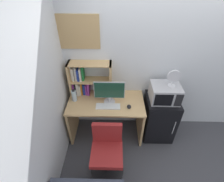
{
  "coord_description": "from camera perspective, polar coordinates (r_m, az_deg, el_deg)",
  "views": [
    {
      "loc": [
        -0.78,
        -2.37,
        2.58
      ],
      "look_at": [
        -0.83,
        -0.35,
        1.03
      ],
      "focal_mm": 26.67,
      "sensor_mm": 36.0,
      "label": 1
    }
  ],
  "objects": [
    {
      "name": "wall_back",
      "position": [
        2.96,
        25.01,
        8.25
      ],
      "size": [
        6.4,
        0.04,
        2.6
      ],
      "primitive_type": "cube",
      "color": "silver",
      "rests_on": "ground_plane"
    },
    {
      "name": "wall_left",
      "position": [
        1.71,
        -30.36,
        -18.06
      ],
      "size": [
        0.04,
        4.4,
        2.6
      ],
      "primitive_type": "cube",
      "color": "silver",
      "rests_on": "ground_plane"
    },
    {
      "name": "desk",
      "position": [
        2.89,
        -1.98,
        -7.32
      ],
      "size": [
        1.24,
        0.65,
        0.78
      ],
      "color": "tan",
      "rests_on": "ground_plane"
    },
    {
      "name": "hutch_bookshelf",
      "position": [
        2.77,
        -9.38,
        3.87
      ],
      "size": [
        0.69,
        0.23,
        0.59
      ],
      "color": "tan",
      "rests_on": "desk"
    },
    {
      "name": "monitor",
      "position": [
        2.59,
        -0.92,
        -0.12
      ],
      "size": [
        0.49,
        0.18,
        0.39
      ],
      "color": "#B7B7BC",
      "rests_on": "desk"
    },
    {
      "name": "keyboard",
      "position": [
        2.63,
        -1.36,
        -5.3
      ],
      "size": [
        0.38,
        0.13,
        0.02
      ],
      "primitive_type": "cube",
      "color": "silver",
      "rests_on": "desk"
    },
    {
      "name": "computer_mouse",
      "position": [
        2.63,
        5.85,
        -5.36
      ],
      "size": [
        0.07,
        0.09,
        0.04
      ],
      "primitive_type": "ellipsoid",
      "color": "black",
      "rests_on": "desk"
    },
    {
      "name": "water_bottle",
      "position": [
        2.76,
        -12.87,
        -1.53
      ],
      "size": [
        0.08,
        0.08,
        0.21
      ],
      "color": "silver",
      "rests_on": "desk"
    },
    {
      "name": "mini_fridge",
      "position": [
        3.1,
        15.8,
        -8.65
      ],
      "size": [
        0.52,
        0.55,
        0.82
      ],
      "color": "black",
      "rests_on": "ground_plane"
    },
    {
      "name": "microwave",
      "position": [
        2.75,
        17.69,
        -0.6
      ],
      "size": [
        0.45,
        0.37,
        0.28
      ],
      "color": "#ADADB2",
      "rests_on": "mini_fridge"
    },
    {
      "name": "desk_fan",
      "position": [
        2.6,
        20.41,
        4.38
      ],
      "size": [
        0.2,
        0.11,
        0.27
      ],
      "color": "silver",
      "rests_on": "microwave"
    },
    {
      "name": "desk_chair",
      "position": [
        2.56,
        -1.69,
        -20.8
      ],
      "size": [
        0.5,
        0.5,
        0.87
      ],
      "color": "black",
      "rests_on": "ground_plane"
    },
    {
      "name": "wall_corkboard",
      "position": [
        2.54,
        -11.88,
        19.12
      ],
      "size": [
        0.64,
        0.02,
        0.49
      ],
      "primitive_type": "cube",
      "color": "tan"
    }
  ]
}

